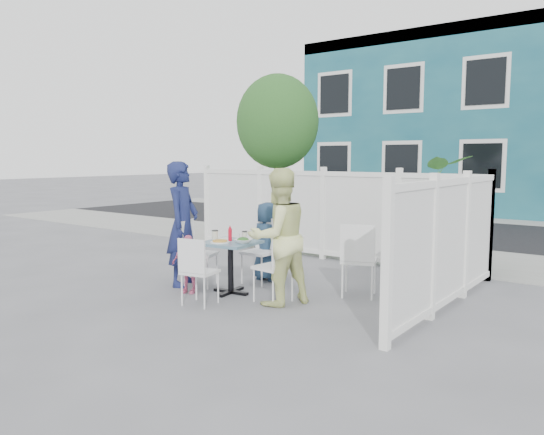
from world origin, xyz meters
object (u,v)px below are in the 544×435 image
Objects in this scene: chair_right at (278,261)px; man at (183,224)px; spare_table at (416,251)px; toddler at (188,264)px; woman at (278,237)px; utility_cabinet at (252,207)px; boy at (267,241)px; main_table at (231,253)px; chair_back at (262,245)px; chair_near at (196,267)px; chair_left at (195,248)px.

man is (-1.67, -0.05, 0.36)m from chair_right.
chair_right is (-1.09, -1.85, 0.01)m from spare_table.
spare_table is 3.22m from toddler.
man is at bearing -68.43° from woman.
toddler is (-1.32, -0.29, -0.46)m from woman.
utility_cabinet is 1.80× the size of spare_table.
woman reaches higher than boy.
chair_back reaches higher than main_table.
chair_near is (0.07, -0.73, -0.05)m from main_table.
toddler reaches higher than main_table.
toddler is (-0.48, -0.32, -0.15)m from main_table.
chair_back is (-1.93, -1.08, 0.03)m from spare_table.
chair_right is 1.14m from chair_back.
woman is at bearing -126.99° from chair_right.
boy is (-0.08, 0.93, 0.04)m from main_table.
man is 1.29m from boy.
main_table is at bearing 65.00° from chair_left.
chair_near is 1.09m from woman.
boy is (0.63, 0.90, 0.04)m from chair_left.
spare_table is 0.92× the size of toddler.
main_table is 0.71m from chair_left.
utility_cabinet is 6.02m from chair_right.
man reaches higher than chair_right.
chair_near is at bearing 142.02° from chair_right.
utility_cabinet is 1.40× the size of chair_left.
main_table is 0.63× the size of boy.
spare_table is at bearing 44.51° from main_table.
chair_right is 0.97× the size of chair_back.
chair_left is (-0.71, 0.03, -0.00)m from main_table.
chair_left is 1.50m from chair_right.
chair_back is at bearing 98.48° from boy.
chair_right is 0.51× the size of man.
chair_near is 1.66m from boy.
main_table is at bearing 91.90° from boy.
boy is at bearing -78.49° from chair_back.
chair_right reaches higher than main_table.
utility_cabinet is 5.12m from chair_left.
chair_near is (-0.72, -0.73, -0.04)m from chair_right.
chair_near is at bearing -58.83° from toddler.
chair_left is 1.10m from boy.
toddler is (-1.28, -0.33, -0.14)m from chair_right.
chair_back is at bearing -53.37° from utility_cabinet.
main_table is 0.42× the size of man.
utility_cabinet is at bearing -172.92° from chair_left.
main_table is at bearing -58.19° from utility_cabinet.
boy reaches higher than spare_table.
toddler is at bearing 9.71° from chair_left.
utility_cabinet reaches higher than chair_right.
chair_left reaches higher than main_table.
chair_back is at bearing 54.28° from chair_right.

